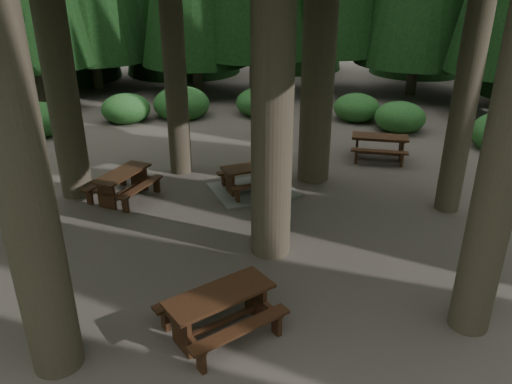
{
  "coord_description": "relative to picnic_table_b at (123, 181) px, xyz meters",
  "views": [
    {
      "loc": [
        -0.09,
        -9.21,
        5.67
      ],
      "look_at": [
        0.53,
        0.87,
        1.1
      ],
      "focal_mm": 35.0,
      "sensor_mm": 36.0,
      "label": 1
    }
  ],
  "objects": [
    {
      "name": "picnic_table_d",
      "position": [
        7.66,
        2.58,
        0.01
      ],
      "size": [
        2.06,
        1.83,
        0.76
      ],
      "rotation": [
        0.0,
        0.0,
        -0.27
      ],
      "color": "#372110",
      "rests_on": "ground"
    },
    {
      "name": "picnic_table_c",
      "position": [
        3.48,
        0.25,
        -0.25
      ],
      "size": [
        2.63,
        2.4,
        0.73
      ],
      "rotation": [
        0.0,
        0.0,
        0.33
      ],
      "color": "gray",
      "rests_on": "ground"
    },
    {
      "name": "picnic_table_b",
      "position": [
        0.0,
        0.0,
        0.0
      ],
      "size": [
        2.01,
        2.15,
        0.74
      ],
      "rotation": [
        0.0,
        0.0,
        1.09
      ],
      "color": "#372110",
      "rests_on": "ground"
    },
    {
      "name": "shrub_ring",
      "position": [
        3.58,
        -2.38,
        -0.09
      ],
      "size": [
        23.86,
        24.64,
        1.49
      ],
      "color": "#22632D",
      "rests_on": "ground"
    },
    {
      "name": "picnic_table_e",
      "position": [
        2.6,
        -5.55,
        0.03
      ],
      "size": [
        2.33,
        2.22,
        0.79
      ],
      "rotation": [
        0.0,
        0.0,
        0.57
      ],
      "color": "#372110",
      "rests_on": "ground"
    },
    {
      "name": "ground",
      "position": [
        2.88,
        -3.13,
        -0.49
      ],
      "size": [
        80.0,
        80.0,
        0.0
      ],
      "primitive_type": "plane",
      "color": "#544C44",
      "rests_on": "ground"
    }
  ]
}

